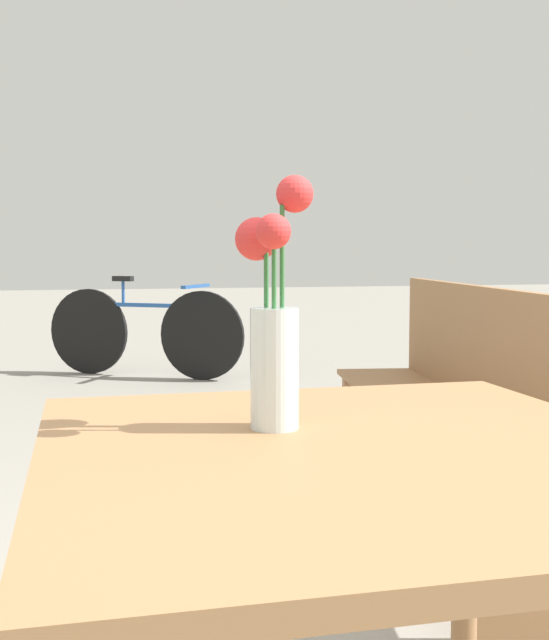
{
  "coord_description": "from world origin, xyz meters",
  "views": [
    {
      "loc": [
        -0.37,
        -0.99,
        0.96
      ],
      "look_at": [
        -0.08,
        0.12,
        0.87
      ],
      "focal_mm": 45.0,
      "sensor_mm": 36.0,
      "label": 1
    }
  ],
  "objects_px": {
    "bench_near": "(454,400)",
    "flower_vase": "(274,330)",
    "table_front": "(356,515)",
    "bicycle": "(144,331)"
  },
  "relations": [
    {
      "from": "bench_near",
      "to": "flower_vase",
      "type": "bearing_deg",
      "value": -126.18
    },
    {
      "from": "flower_vase",
      "to": "table_front",
      "type": "bearing_deg",
      "value": -57.05
    },
    {
      "from": "table_front",
      "to": "bicycle",
      "type": "distance_m",
      "value": 5.22
    },
    {
      "from": "bicycle",
      "to": "bench_near",
      "type": "bearing_deg",
      "value": -79.46
    },
    {
      "from": "table_front",
      "to": "flower_vase",
      "type": "distance_m",
      "value": 0.29
    },
    {
      "from": "flower_vase",
      "to": "bench_near",
      "type": "distance_m",
      "value": 1.67
    },
    {
      "from": "table_front",
      "to": "bench_near",
      "type": "xyz_separation_m",
      "value": [
        0.88,
        1.44,
        -0.14
      ]
    },
    {
      "from": "table_front",
      "to": "bench_near",
      "type": "distance_m",
      "value": 1.7
    },
    {
      "from": "table_front",
      "to": "bench_near",
      "type": "bearing_deg",
      "value": 58.65
    },
    {
      "from": "bench_near",
      "to": "bicycle",
      "type": "relative_size",
      "value": 1.23
    }
  ]
}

